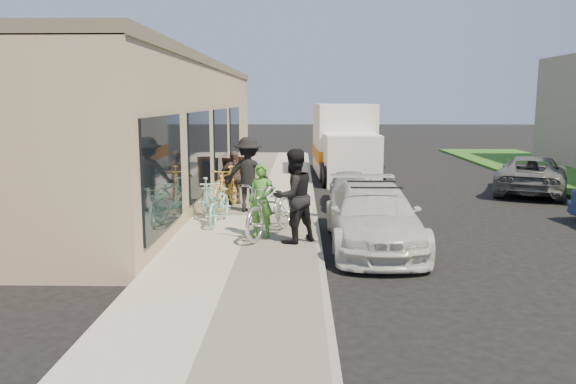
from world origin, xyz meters
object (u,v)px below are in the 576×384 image
object	(u,v)px
bike_rack	(225,189)
far_car_gray	(532,174)
sandwich_board	(234,172)
bystander_a	(249,174)
man_standing	(293,196)
cruiser_bike_c	(227,187)
moving_truck	(345,145)
tandem_bike	(271,209)
woman_rider	(261,201)
bystander_b	(234,177)
sedan_white	(373,216)
cruiser_bike_a	(208,199)
sedan_silver	(350,188)
cruiser_bike_b	(220,204)

from	to	relation	value
bike_rack	far_car_gray	xyz separation A→B (m)	(9.53, 3.57, -0.05)
sandwich_board	bystander_a	world-z (taller)	bystander_a
bike_rack	man_standing	bearing A→B (deg)	-62.62
bystander_a	cruiser_bike_c	bearing A→B (deg)	-27.85
sandwich_board	moving_truck	bearing A→B (deg)	63.75
bike_rack	cruiser_bike_c	world-z (taller)	cruiser_bike_c
moving_truck	tandem_bike	xyz separation A→B (m)	(-2.36, -10.45, -0.53)
sandwich_board	far_car_gray	size ratio (longest dim) A/B	0.22
sandwich_board	moving_truck	xyz separation A→B (m)	(3.94, 3.67, 0.61)
woman_rider	man_standing	distance (m)	0.82
moving_truck	bystander_b	bearing A→B (deg)	-120.27
bike_rack	bystander_b	bearing A→B (deg)	77.63
tandem_bike	cruiser_bike_c	distance (m)	3.36
sedan_white	tandem_bike	size ratio (longest dim) A/B	2.00
bike_rack	moving_truck	world-z (taller)	moving_truck
moving_truck	bystander_b	xyz separation A→B (m)	(-3.58, -6.69, -0.38)
cruiser_bike_a	bystander_a	xyz separation A→B (m)	(0.88, 1.12, 0.46)
moving_truck	far_car_gray	distance (m)	6.98
moving_truck	cruiser_bike_a	world-z (taller)	moving_truck
man_standing	bystander_a	world-z (taller)	bystander_a
sedan_white	sedan_silver	xyz separation A→B (m)	(-0.06, 4.60, -0.14)
bike_rack	woman_rider	xyz separation A→B (m)	(1.18, -3.16, 0.26)
far_car_gray	man_standing	size ratio (longest dim) A/B	2.32
cruiser_bike_c	sedan_silver	bearing A→B (deg)	32.45
bike_rack	sedan_silver	size ratio (longest dim) A/B	0.29
cruiser_bike_b	bystander_b	distance (m)	2.58
bike_rack	tandem_bike	world-z (taller)	tandem_bike
woman_rider	cruiser_bike_a	distance (m)	2.16
bike_rack	man_standing	world-z (taller)	man_standing
sedan_silver	cruiser_bike_a	world-z (taller)	cruiser_bike_a
cruiser_bike_c	woman_rider	bearing A→B (deg)	-57.61
bystander_a	bystander_b	distance (m)	1.26
woman_rider	cruiser_bike_b	distance (m)	1.71
cruiser_bike_c	cruiser_bike_a	bearing A→B (deg)	-86.25
woman_rider	cruiser_bike_b	world-z (taller)	woman_rider
cruiser_bike_a	bystander_b	size ratio (longest dim) A/B	1.14
bystander_b	moving_truck	bearing A→B (deg)	52.30
far_car_gray	sedan_silver	bearing A→B (deg)	45.33
man_standing	cruiser_bike_c	xyz separation A→B (m)	(-1.81, 3.63, -0.40)
bystander_a	woman_rider	bearing A→B (deg)	108.36
bike_rack	moving_truck	size ratio (longest dim) A/B	0.14
bike_rack	tandem_bike	xyz separation A→B (m)	(1.38, -3.04, 0.07)
sandwich_board	bystander_b	bearing A→B (deg)	-62.47
bike_rack	bystander_b	world-z (taller)	bystander_b
bike_rack	tandem_bike	bearing A→B (deg)	-65.56
far_car_gray	cruiser_bike_a	xyz separation A→B (m)	(-9.74, -5.09, 0.04)
man_standing	cruiser_bike_c	size ratio (longest dim) A/B	1.03
sedan_silver	cruiser_bike_a	xyz separation A→B (m)	(-3.63, -2.78, 0.15)
far_car_gray	cruiser_bike_c	size ratio (longest dim) A/B	2.40
woman_rider	cruiser_bike_b	xyz separation A→B (m)	(-1.06, 1.31, -0.32)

